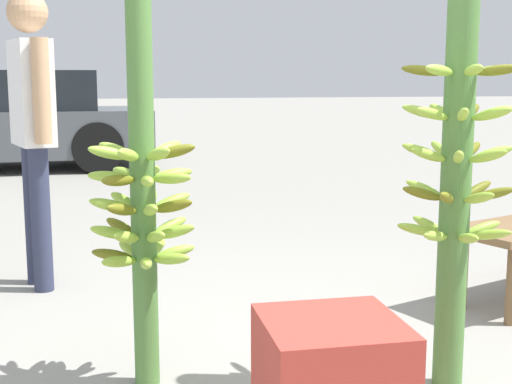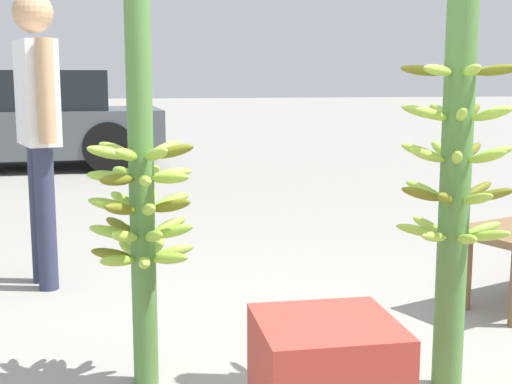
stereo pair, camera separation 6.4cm
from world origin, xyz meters
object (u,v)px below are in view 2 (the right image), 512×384
banana_stalk_center (456,171)px  vendor_person (38,113)px  banana_stalk_left (142,197)px  parked_car (18,121)px

banana_stalk_center → vendor_person: size_ratio=1.00×
vendor_person → banana_stalk_center: bearing=26.9°
banana_stalk_left → vendor_person: vendor_person is taller
banana_stalk_left → vendor_person: size_ratio=0.92×
banana_stalk_center → parked_car: 8.13m
banana_stalk_center → parked_car: size_ratio=0.43×
banana_stalk_center → banana_stalk_left: bearing=167.8°
banana_stalk_left → banana_stalk_center: size_ratio=0.92×
banana_stalk_center → parked_car: banana_stalk_center is taller
banana_stalk_left → parked_car: banana_stalk_left is taller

